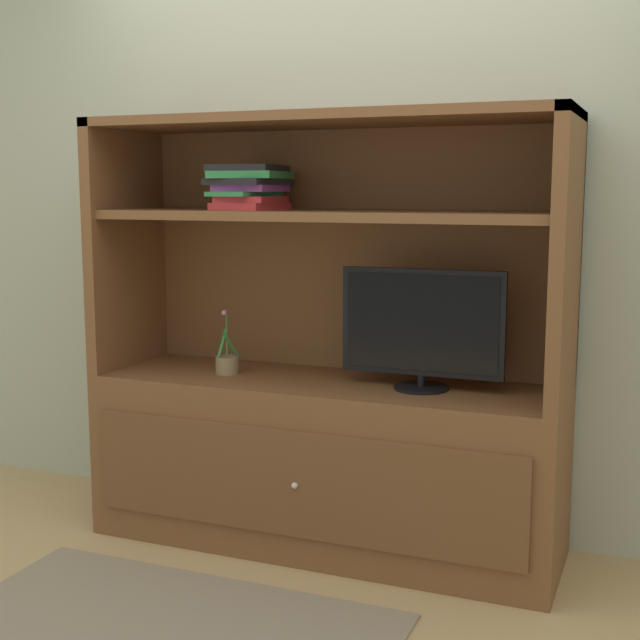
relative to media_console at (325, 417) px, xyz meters
name	(u,v)px	position (x,y,z in m)	size (l,w,h in m)	color
ground_plane	(284,583)	(0.00, -0.41, -0.52)	(8.00, 8.00, 0.00)	tan
painted_rear_wall	(356,195)	(0.00, 0.34, 0.88)	(6.00, 0.10, 2.80)	#ADB29E
media_console	(325,417)	(0.00, 0.00, 0.00)	(1.87, 0.59, 1.70)	brown
tv_monitor	(422,327)	(0.39, -0.01, 0.39)	(0.63, 0.21, 0.46)	black
potted_plant	(227,363)	(-0.42, -0.03, 0.19)	(0.10, 0.10, 0.27)	#8C7251
magazine_stack	(250,186)	(-0.32, 0.00, 0.91)	(0.30, 0.35, 0.18)	red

